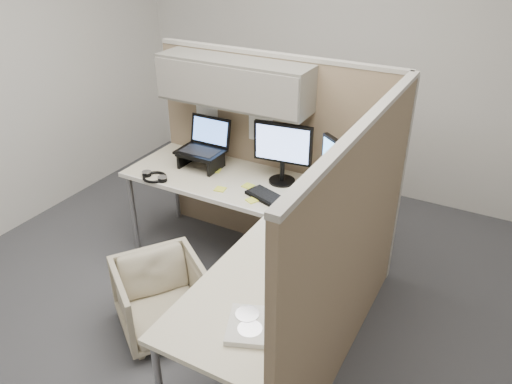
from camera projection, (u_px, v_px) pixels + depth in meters
The scene contains 20 objects.
ground at pixel (228, 305), 3.64m from camera, with size 4.50×4.50×0.00m, color #3C3C41.
partition_back at pixel (256, 123), 3.84m from camera, with size 2.00×0.36×1.63m.
partition_right at pixel (353, 253), 2.81m from camera, with size 0.07×2.03×1.63m.
desk at pixel (250, 222), 3.35m from camera, with size 2.00×1.98×0.73m.
office_chair at pixel (161, 295), 3.31m from camera, with size 0.55×0.52×0.57m, color beige.
monitor_left at pixel (283, 148), 3.63m from camera, with size 0.44×0.20×0.47m.
monitor_right at pixel (340, 171), 3.32m from camera, with size 0.37×0.29×0.47m.
laptop_station at pixel (203, 149), 3.94m from camera, with size 0.36×0.31×0.38m.
keyboard at pixel (273, 200), 3.50m from camera, with size 0.45×0.15×0.02m, color black.
mouse at pixel (319, 213), 3.34m from camera, with size 0.09×0.06×0.03m, color black.
travel_mug at pixel (312, 183), 3.56m from camera, with size 0.09×0.09×0.18m.
soda_can_green at pixel (342, 219), 3.19m from camera, with size 0.07×0.07×0.12m, color black.
soda_can_silver at pixel (335, 198), 3.42m from camera, with size 0.07×0.07×0.12m, color #268C1E.
sticky_note_d at pixel (248, 186), 3.70m from camera, with size 0.08×0.08×0.01m, color #E5EA3D.
sticky_note_b at pixel (252, 200), 3.51m from camera, with size 0.08×0.08×0.01m, color #E5EA3D.
sticky_note_c at pixel (215, 171), 3.93m from camera, with size 0.08×0.08×0.01m, color #E5EA3D.
sticky_note_a at pixel (220, 189), 3.66m from camera, with size 0.08×0.08×0.01m, color #E5EA3D.
headphones at pixel (155, 177), 3.81m from camera, with size 0.23×0.20×0.03m.
paper_stack at pixel (249, 325), 2.42m from camera, with size 0.29×0.32×0.03m.
desk_clock at pixel (291, 271), 2.74m from camera, with size 0.09×0.10×0.10m.
Camera 1 is at (1.52, -2.35, 2.48)m, focal length 35.00 mm.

